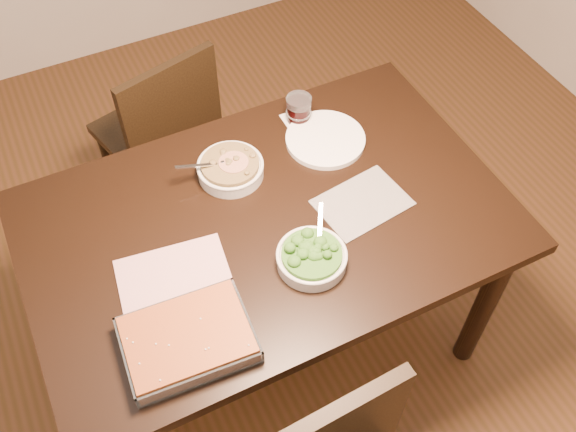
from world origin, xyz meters
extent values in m
plane|color=#422A13|center=(0.00, 0.00, 0.00)|extent=(4.00, 4.00, 0.00)
cube|color=black|center=(0.00, 0.00, 0.73)|extent=(1.40, 0.90, 0.04)
cube|color=black|center=(0.00, 0.00, 0.66)|extent=(1.26, 0.76, 0.08)
cylinder|color=black|center=(0.62, -0.37, 0.35)|extent=(0.07, 0.07, 0.71)
cylinder|color=black|center=(-0.62, 0.37, 0.35)|extent=(0.07, 0.07, 0.71)
cylinder|color=black|center=(0.62, 0.37, 0.35)|extent=(0.07, 0.07, 0.71)
cube|color=#A12E48|center=(-0.32, -0.08, 0.75)|extent=(0.33, 0.26, 0.01)
cube|color=#222329|center=(0.28, -0.07, 0.75)|extent=(0.28, 0.22, 0.00)
cube|color=white|center=(0.27, 0.33, 0.75)|extent=(0.10, 0.10, 0.00)
cylinder|color=silver|center=(-0.03, 0.21, 0.77)|extent=(0.20, 0.20, 0.04)
torus|color=silver|center=(-0.03, 0.21, 0.79)|extent=(0.20, 0.20, 0.01)
cylinder|color=#372F0F|center=(-0.03, 0.21, 0.80)|extent=(0.18, 0.18, 0.02)
cube|color=silver|center=(-0.09, 0.21, 0.81)|extent=(0.13, 0.02, 0.04)
cylinder|color=maroon|center=(-0.02, 0.20, 0.81)|extent=(0.09, 0.09, 0.00)
cylinder|color=silver|center=(0.04, -0.20, 0.77)|extent=(0.19, 0.19, 0.04)
torus|color=silver|center=(0.04, -0.20, 0.79)|extent=(0.20, 0.20, 0.01)
cylinder|color=#1C4610|center=(0.04, -0.20, 0.79)|extent=(0.17, 0.17, 0.02)
cube|color=silver|center=(0.07, -0.14, 0.81)|extent=(0.07, 0.12, 0.04)
cube|color=silver|center=(-0.35, -0.28, 0.75)|extent=(0.34, 0.26, 0.01)
cube|color=#5D210D|center=(-0.35, -0.28, 0.78)|extent=(0.32, 0.24, 0.05)
cube|color=silver|center=(-0.34, -0.17, 0.78)|extent=(0.32, 0.03, 0.04)
cube|color=silver|center=(-0.36, -0.39, 0.78)|extent=(0.32, 0.03, 0.04)
cube|color=silver|center=(-0.19, -0.29, 0.78)|extent=(0.02, 0.23, 0.04)
cube|color=silver|center=(-0.51, -0.27, 0.78)|extent=(0.02, 0.23, 0.04)
cylinder|color=black|center=(0.27, 0.33, 0.79)|extent=(0.07, 0.07, 0.07)
cylinder|color=silver|center=(0.27, 0.33, 0.83)|extent=(0.08, 0.08, 0.02)
cylinder|color=white|center=(0.30, 0.20, 0.76)|extent=(0.26, 0.26, 0.02)
cube|color=black|center=(-0.11, 0.84, 0.41)|extent=(0.48, 0.48, 0.04)
cylinder|color=black|center=(0.01, 1.05, 0.19)|extent=(0.03, 0.03, 0.39)
cylinder|color=black|center=(0.09, 0.72, 0.19)|extent=(0.03, 0.03, 0.39)
cylinder|color=black|center=(-0.32, 0.96, 0.19)|extent=(0.03, 0.03, 0.39)
cylinder|color=black|center=(-0.23, 0.64, 0.19)|extent=(0.03, 0.03, 0.39)
cube|color=black|center=(-0.07, 0.67, 0.63)|extent=(0.39, 0.13, 0.42)
camera|label=1|loc=(-0.45, -1.06, 2.23)|focal=40.00mm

